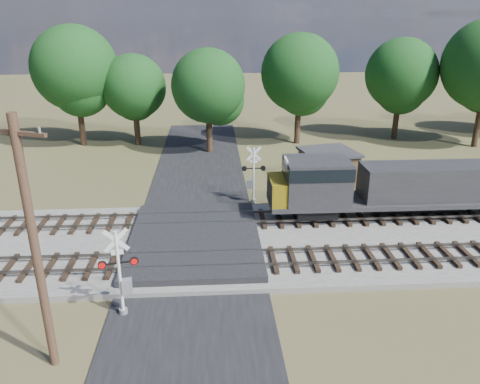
{
  "coord_description": "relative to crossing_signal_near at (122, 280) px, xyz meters",
  "views": [
    {
      "loc": [
        1.02,
        -22.52,
        11.93
      ],
      "look_at": [
        2.57,
        2.0,
        2.54
      ],
      "focal_mm": 35.0,
      "sensor_mm": 36.0,
      "label": 1
    }
  ],
  "objects": [
    {
      "name": "utility_pole",
      "position": [
        -2.08,
        -2.84,
        3.21
      ],
      "size": [
        2.14,
        0.95,
        9.21
      ],
      "rotation": [
        0.0,
        0.0,
        -0.38
      ],
      "color": "#3E241C",
      "rests_on": "ground"
    },
    {
      "name": "road",
      "position": [
        2.77,
        5.59,
        -1.64
      ],
      "size": [
        7.0,
        60.0,
        0.08
      ],
      "primitive_type": "cube",
      "color": "black",
      "rests_on": "ground"
    },
    {
      "name": "crossing_signal_near",
      "position": [
        0.0,
        0.0,
        0.0
      ],
      "size": [
        1.61,
        0.45,
        4.03
      ],
      "rotation": [
        0.0,
        0.0,
        0.2
      ],
      "color": "silver",
      "rests_on": "ground"
    },
    {
      "name": "equipment_shed",
      "position": [
        12.37,
        15.55,
        -0.38
      ],
      "size": [
        4.44,
        4.44,
        2.56
      ],
      "rotation": [
        0.0,
        0.0,
        0.21
      ],
      "color": "#44311D",
      "rests_on": "ground"
    },
    {
      "name": "ground",
      "position": [
        2.77,
        5.59,
        -1.68
      ],
      "size": [
        160.0,
        160.0,
        0.0
      ],
      "primitive_type": "plane",
      "color": "#474B28",
      "rests_on": "ground"
    },
    {
      "name": "track_near",
      "position": [
        5.89,
        3.59,
        -1.26
      ],
      "size": [
        140.0,
        2.6,
        0.33
      ],
      "color": "black",
      "rests_on": "ballast_bed"
    },
    {
      "name": "ballast_bed",
      "position": [
        12.77,
        6.09,
        -1.53
      ],
      "size": [
        140.0,
        10.0,
        0.3
      ],
      "primitive_type": "cube",
      "color": "gray",
      "rests_on": "ground"
    },
    {
      "name": "crossing_panel",
      "position": [
        2.77,
        6.09,
        -1.36
      ],
      "size": [
        7.0,
        9.0,
        0.62
      ],
      "primitive_type": "cube",
      "color": "#262628",
      "rests_on": "ground"
    },
    {
      "name": "track_far",
      "position": [
        5.89,
        8.59,
        -1.26
      ],
      "size": [
        140.0,
        2.6,
        0.33
      ],
      "color": "black",
      "rests_on": "ballast_bed"
    },
    {
      "name": "treeline",
      "position": [
        14.34,
        27.18,
        5.17
      ],
      "size": [
        80.72,
        11.5,
        11.77
      ],
      "color": "black",
      "rests_on": "ground"
    },
    {
      "name": "crossing_signal_far",
      "position": [
        6.45,
        12.16,
        -0.04
      ],
      "size": [
        1.58,
        0.34,
        3.93
      ],
      "rotation": [
        0.0,
        0.0,
        3.14
      ],
      "color": "silver",
      "rests_on": "ground"
    }
  ]
}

